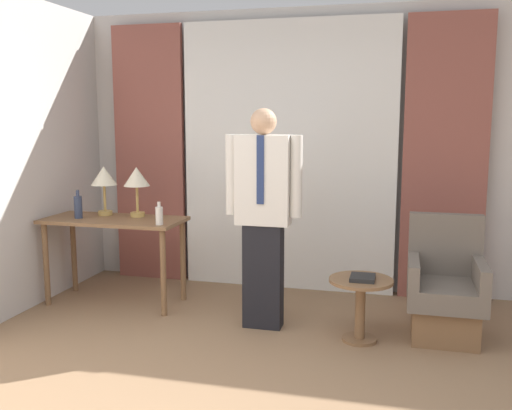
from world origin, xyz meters
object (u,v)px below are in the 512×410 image
book (363,278)px  table_lamp_right (137,179)px  bottle_near_edge (78,207)px  armchair (445,294)px  bottle_by_lamp (159,215)px  table_lamp_left (104,178)px  person (263,210)px  side_table (360,299)px  desk (114,231)px

book → table_lamp_right: bearing=165.7°
bottle_near_edge → armchair: 3.19m
table_lamp_right → bottle_by_lamp: size_ratio=2.31×
table_lamp_left → person: bearing=-13.8°
bottle_near_edge → side_table: bottle_near_edge is taller
person → armchair: person is taller
bottle_by_lamp → armchair: 2.37m
desk → table_lamp_left: (-0.16, 0.14, 0.46)m
table_lamp_right → armchair: bearing=-5.2°
armchair → table_lamp_left: bearing=175.4°
bottle_by_lamp → table_lamp_left: bearing=155.0°
desk → bottle_by_lamp: bearing=-18.5°
table_lamp_right → person: person is taller
table_lamp_right → side_table: size_ratio=0.93×
table_lamp_left → bottle_near_edge: table_lamp_left is taller
bottle_by_lamp → book: bearing=-6.9°
table_lamp_right → bottle_near_edge: (-0.47, -0.21, -0.23)m
table_lamp_left → armchair: table_lamp_left is taller
table_lamp_left → table_lamp_right: 0.33m
armchair → book: size_ratio=4.49×
table_lamp_right → book: size_ratio=2.20×
desk → armchair: 2.85m
desk → bottle_by_lamp: bottle_by_lamp is taller
book → desk: bearing=170.3°
table_lamp_left → armchair: bearing=-4.6°
table_lamp_right → armchair: table_lamp_right is taller
table_lamp_right → armchair: size_ratio=0.49×
table_lamp_right → side_table: 2.25m
armchair → side_table: armchair is taller
desk → armchair: bearing=-2.0°
book → bottle_by_lamp: bearing=173.1°
desk → book: 2.27m
bottle_near_edge → side_table: (2.52, -0.29, -0.55)m
desk → bottle_near_edge: size_ratio=4.87×
desk → table_lamp_left: bearing=138.6°
bottle_by_lamp → person: 0.93m
bottle_near_edge → table_lamp_right: bearing=24.2°
table_lamp_right → bottle_by_lamp: (0.35, -0.32, -0.26)m
table_lamp_right → bottle_by_lamp: bearing=-41.9°
table_lamp_left → armchair: (3.00, -0.24, -0.78)m
armchair → book: armchair is taller
table_lamp_left → bottle_near_edge: 0.35m
bottle_near_edge → person: bearing=-5.9°
bottle_near_edge → bottle_by_lamp: size_ratio=1.31×
table_lamp_right → book: table_lamp_right is taller
person → armchair: bearing=6.1°
person → bottle_near_edge: bearing=174.1°
table_lamp_right → person: bearing=-17.2°
desk → person: size_ratio=0.71×
bottle_near_edge → armchair: bearing=-0.6°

